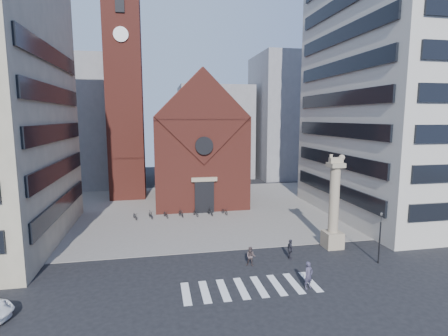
{
  "coord_description": "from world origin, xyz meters",
  "views": [
    {
      "loc": [
        -5.72,
        -25.42,
        11.92
      ],
      "look_at": [
        0.78,
        8.0,
        6.97
      ],
      "focal_mm": 28.0,
      "sensor_mm": 36.0,
      "label": 1
    }
  ],
  "objects": [
    {
      "name": "ground",
      "position": [
        0.0,
        0.0,
        0.0
      ],
      "size": [
        120.0,
        120.0,
        0.0
      ],
      "primitive_type": "plane",
      "color": "black",
      "rests_on": "ground"
    },
    {
      "name": "piazza",
      "position": [
        0.0,
        19.0,
        0.03
      ],
      "size": [
        46.0,
        30.0,
        0.05
      ],
      "primitive_type": "cube",
      "color": "gray",
      "rests_on": "ground"
    },
    {
      "name": "zebra_crossing",
      "position": [
        0.55,
        -3.0,
        0.01
      ],
      "size": [
        10.2,
        3.2,
        0.01
      ],
      "primitive_type": null,
      "color": "white",
      "rests_on": "ground"
    },
    {
      "name": "church",
      "position": [
        0.0,
        25.04,
        7.98
      ],
      "size": [
        12.0,
        16.65,
        18.0
      ],
      "color": "maroon",
      "rests_on": "ground"
    },
    {
      "name": "campanile",
      "position": [
        -10.0,
        28.0,
        15.74
      ],
      "size": [
        5.5,
        5.5,
        31.2
      ],
      "color": "maroon",
      "rests_on": "ground"
    },
    {
      "name": "building_right",
      "position": [
        24.0,
        12.0,
        16.0
      ],
      "size": [
        18.0,
        22.0,
        32.0
      ],
      "primitive_type": "cube",
      "color": "#B0AAA0",
      "rests_on": "ground"
    },
    {
      "name": "bg_block_left",
      "position": [
        -20.0,
        40.0,
        11.0
      ],
      "size": [
        16.0,
        14.0,
        22.0
      ],
      "primitive_type": "cube",
      "color": "gray",
      "rests_on": "ground"
    },
    {
      "name": "bg_block_mid",
      "position": [
        6.0,
        45.0,
        9.0
      ],
      "size": [
        14.0,
        12.0,
        18.0
      ],
      "primitive_type": "cube",
      "color": "gray",
      "rests_on": "ground"
    },
    {
      "name": "bg_block_right",
      "position": [
        22.0,
        42.0,
        12.0
      ],
      "size": [
        16.0,
        14.0,
        24.0
      ],
      "primitive_type": "cube",
      "color": "gray",
      "rests_on": "ground"
    },
    {
      "name": "lion_column",
      "position": [
        10.01,
        3.0,
        3.46
      ],
      "size": [
        1.63,
        1.6,
        8.68
      ],
      "color": "gray",
      "rests_on": "ground"
    },
    {
      "name": "traffic_light",
      "position": [
        12.0,
        -1.0,
        2.29
      ],
      "size": [
        0.13,
        0.16,
        4.3
      ],
      "color": "black",
      "rests_on": "ground"
    },
    {
      "name": "pedestrian_0",
      "position": [
        4.51,
        -3.88,
        0.97
      ],
      "size": [
        0.82,
        0.68,
        1.94
      ],
      "primitive_type": "imported",
      "rotation": [
        0.0,
        0.0,
        0.36
      ],
      "color": "#383449",
      "rests_on": "ground"
    },
    {
      "name": "pedestrian_1",
      "position": [
        1.52,
        0.5,
        0.79
      ],
      "size": [
        0.95,
        0.87,
        1.59
      ],
      "primitive_type": "imported",
      "rotation": [
        0.0,
        0.0,
        -0.44
      ],
      "color": "#4C3D3C",
      "rests_on": "ground"
    },
    {
      "name": "pedestrian_2",
      "position": [
        5.16,
        1.17,
        0.87
      ],
      "size": [
        0.42,
        1.01,
        1.73
      ],
      "primitive_type": "imported",
      "rotation": [
        0.0,
        0.0,
        1.57
      ],
      "color": "#2C2B34",
      "rests_on": "ground"
    },
    {
      "name": "scooter_0",
      "position": [
        -8.4,
        15.62,
        0.47
      ],
      "size": [
        0.99,
        1.68,
        0.83
      ],
      "primitive_type": "imported",
      "rotation": [
        0.0,
        0.0,
        0.29
      ],
      "color": "black",
      "rests_on": "piazza"
    },
    {
      "name": "scooter_1",
      "position": [
        -6.61,
        15.62,
        0.51
      ],
      "size": [
        0.86,
        1.6,
        0.92
      ],
      "primitive_type": "imported",
      "rotation": [
        0.0,
        0.0,
        0.29
      ],
      "color": "black",
      "rests_on": "piazza"
    },
    {
      "name": "scooter_2",
      "position": [
        -4.82,
        15.62,
        0.47
      ],
      "size": [
        0.99,
        1.68,
        0.83
      ],
      "primitive_type": "imported",
      "rotation": [
        0.0,
        0.0,
        0.29
      ],
      "color": "black",
      "rests_on": "piazza"
    },
    {
      "name": "scooter_3",
      "position": [
        -3.03,
        15.62,
        0.51
      ],
      "size": [
        0.86,
        1.6,
        0.92
      ],
      "primitive_type": "imported",
      "rotation": [
        0.0,
        0.0,
        0.29
      ],
      "color": "black",
      "rests_on": "piazza"
    },
    {
      "name": "scooter_4",
      "position": [
        -1.24,
        15.62,
        0.47
      ],
      "size": [
        0.99,
        1.68,
        0.83
      ],
      "primitive_type": "imported",
      "rotation": [
        0.0,
        0.0,
        0.29
      ],
      "color": "black",
      "rests_on": "piazza"
    },
    {
      "name": "scooter_5",
      "position": [
        0.55,
        15.62,
        0.51
      ],
      "size": [
        0.86,
        1.6,
        0.92
      ],
      "primitive_type": "imported",
      "rotation": [
        0.0,
        0.0,
        0.29
      ],
      "color": "black",
      "rests_on": "piazza"
    },
    {
      "name": "scooter_6",
      "position": [
        2.34,
        15.62,
        0.47
      ],
      "size": [
        0.99,
        1.68,
        0.83
      ],
      "primitive_type": "imported",
      "rotation": [
        0.0,
        0.0,
        0.29
      ],
      "color": "black",
      "rests_on": "piazza"
    }
  ]
}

